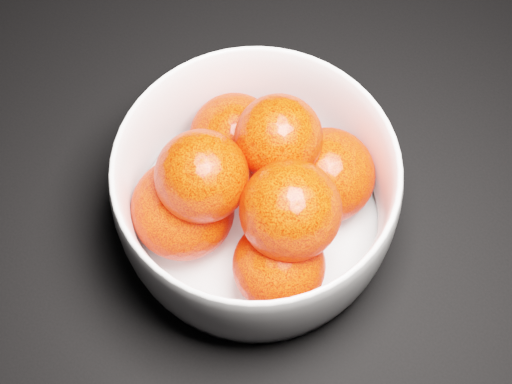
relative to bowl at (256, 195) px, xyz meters
The scene contains 2 objects.
bowl is the anchor object (origin of this frame).
orange_pile 0.01m from the bowl, 140.44° to the right, with size 0.18×0.19×0.13m.
Camera 1 is at (0.42, 0.05, 0.59)m, focal length 50.00 mm.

